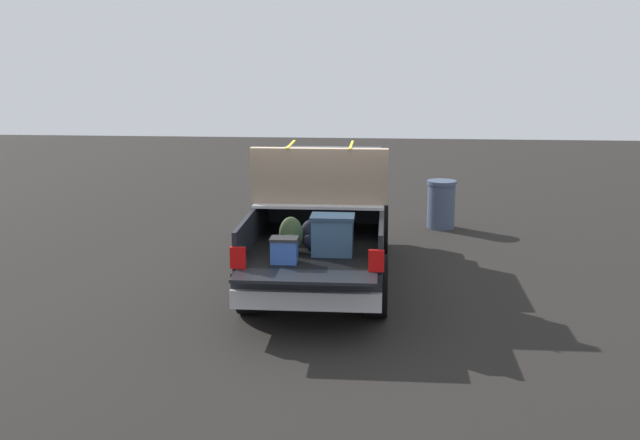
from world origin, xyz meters
name	(u,v)px	position (x,y,z in m)	size (l,w,h in m)	color
ground_plane	(323,279)	(0.00, 0.00, 0.00)	(40.00, 40.00, 0.00)	black
pickup_truck	(325,215)	(0.36, 0.00, 0.98)	(6.05, 2.06, 2.23)	black
trash_can	(441,204)	(3.90, -2.11, 0.50)	(0.60, 0.60, 0.98)	#3F4C66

